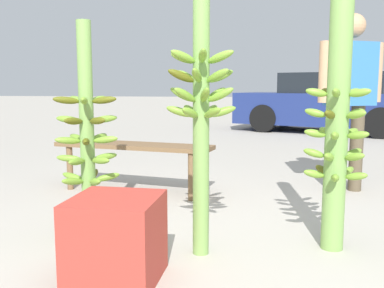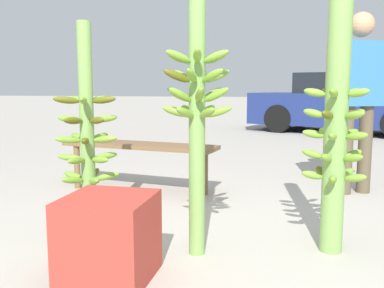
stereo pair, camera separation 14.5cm
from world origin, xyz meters
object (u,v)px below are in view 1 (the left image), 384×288
Objects in this scene: produce_crate at (116,239)px; market_bench at (133,151)px; vendor_person at (350,88)px; banana_stalk_right at (337,126)px; banana_stalk_left at (87,134)px; banana_stalk_center at (201,104)px; parked_car at (329,103)px.

market_bench is at bearing 105.19° from produce_crate.
market_bench is at bearing 164.16° from vendor_person.
market_bench reaches higher than produce_crate.
banana_stalk_right reaches higher than produce_crate.
banana_stalk_center reaches higher than banana_stalk_left.
market_bench is (-0.88, 1.42, -0.52)m from banana_stalk_center.
vendor_person is 3.78× the size of produce_crate.
banana_stalk_left is at bearing -178.56° from banana_stalk_right.
banana_stalk_center is 0.41× the size of parked_car.
market_bench is 0.38× the size of parked_car.
banana_stalk_left reaches higher than market_bench.
banana_stalk_center is 1.02× the size of vendor_person.
vendor_person reaches higher than banana_stalk_left.
banana_stalk_center is at bearing -164.28° from banana_stalk_right.
banana_stalk_center is 2.14m from vendor_person.
banana_stalk_left is 7.73m from parked_car.
banana_stalk_right is at bearing -167.10° from parked_car.
banana_stalk_right is (1.60, 0.04, 0.08)m from banana_stalk_left.
banana_stalk_left is 2.55m from vendor_person.
produce_crate is at bearing -130.89° from banana_stalk_center.
market_bench is 1.93m from produce_crate.
banana_stalk_center is 3.84× the size of produce_crate.
banana_stalk_right is at bearing 29.33° from produce_crate.
vendor_person reaches higher than market_bench.
market_bench is (-1.69, 1.19, -0.38)m from banana_stalk_right.
banana_stalk_left reaches higher than parked_car.
vendor_person reaches higher than banana_stalk_right.
banana_stalk_right is at bearing -26.00° from market_bench.
produce_crate is at bearing -65.60° from market_bench.
banana_stalk_left is 0.91× the size of market_bench.
produce_crate is at bearing -150.91° from vendor_person.
produce_crate is at bearing -174.73° from parked_car.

